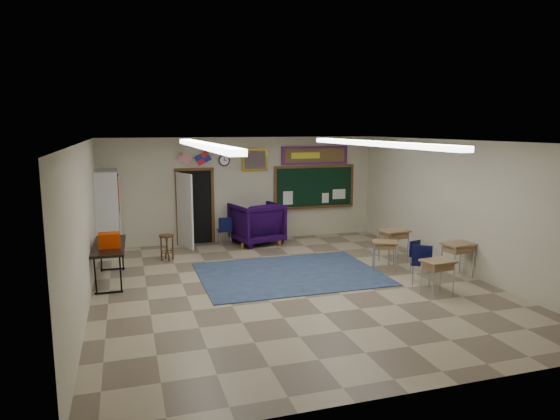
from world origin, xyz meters
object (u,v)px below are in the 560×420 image
object	(u,v)px
wingback_armchair	(257,223)
wooden_stool	(167,247)
student_desk_front_left	(384,254)
student_desk_front_right	(394,244)
folding_table	(110,261)

from	to	relation	value
wingback_armchair	wooden_stool	bearing A→B (deg)	9.59
student_desk_front_left	student_desk_front_right	distance (m)	0.81
student_desk_front_left	wooden_stool	xyz separation A→B (m)	(-4.73, 2.38, -0.05)
folding_table	wooden_stool	xyz separation A→B (m)	(1.31, 1.38, -0.11)
student_desk_front_right	wooden_stool	bearing A→B (deg)	154.26
wingback_armchair	student_desk_front_left	xyz separation A→B (m)	(2.13, -3.51, -0.20)
wingback_armchair	student_desk_front_right	distance (m)	3.99
wingback_armchair	student_desk_front_left	size ratio (longest dim) A/B	1.85
folding_table	wooden_stool	distance (m)	1.90
student_desk_front_left	wooden_stool	distance (m)	5.30
folding_table	wooden_stool	bearing A→B (deg)	47.79
student_desk_front_left	wooden_stool	world-z (taller)	student_desk_front_left
wingback_armchair	student_desk_front_left	bearing A→B (deg)	107.43
student_desk_front_left	folding_table	world-z (taller)	folding_table
wingback_armchair	student_desk_front_right	world-z (taller)	wingback_armchair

